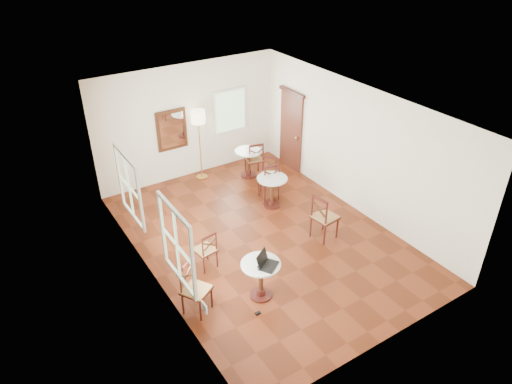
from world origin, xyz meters
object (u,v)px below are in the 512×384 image
at_px(cafe_table_back, 248,160).
at_px(navy_mug, 262,255).
at_px(chair_mid_b, 324,217).
at_px(power_adapter, 258,313).
at_px(cafe_table_near, 261,276).
at_px(chair_mid_a, 269,181).
at_px(mouse, 259,267).
at_px(water_glass, 259,261).
at_px(laptop, 266,263).
at_px(chair_near_b, 195,289).
at_px(cafe_table_mid, 272,189).
at_px(chair_near_a, 206,250).
at_px(chair_back_a, 254,159).
at_px(chair_back_b, 269,174).
at_px(floor_lamp, 198,121).

distance_m(cafe_table_back, navy_mug, 4.49).
distance_m(chair_mid_b, power_adapter, 2.74).
bearing_deg(cafe_table_near, chair_mid_a, 53.47).
relative_size(chair_mid_b, mouse, 10.71).
xyz_separation_m(chair_mid_b, water_glass, (-2.15, -0.78, 0.28)).
bearing_deg(power_adapter, laptop, 38.11).
distance_m(chair_mid_a, laptop, 3.56).
xyz_separation_m(cafe_table_near, chair_near_b, (-1.16, 0.32, 0.01)).
distance_m(cafe_table_mid, water_glass, 3.15).
bearing_deg(mouse, power_adapter, -140.63).
bearing_deg(cafe_table_back, laptop, -117.99).
distance_m(cafe_table_near, water_glass, 0.34).
bearing_deg(laptop, cafe_table_back, 28.83).
distance_m(cafe_table_near, chair_mid_b, 2.28).
relative_size(chair_near_a, chair_mid_a, 0.86).
bearing_deg(chair_mid_b, cafe_table_near, 102.95).
relative_size(chair_back_a, navy_mug, 8.10).
height_order(chair_back_b, laptop, laptop).
bearing_deg(laptop, chair_mid_b, -9.87).
relative_size(chair_near_b, laptop, 2.09).
bearing_deg(cafe_table_back, power_adapter, -119.97).
xyz_separation_m(floor_lamp, mouse, (-1.24, -4.73, -0.82)).
height_order(chair_back_a, laptop, laptop).
bearing_deg(mouse, laptop, -22.17).
bearing_deg(chair_near_b, navy_mug, -39.11).
distance_m(navy_mug, water_glass, 0.16).
bearing_deg(chair_back_b, navy_mug, -80.31).
bearing_deg(cafe_table_near, water_glass, 121.21).
xyz_separation_m(cafe_table_back, chair_mid_a, (-0.18, -1.25, 0.03)).
height_order(chair_mid_a, chair_mid_b, chair_mid_b).
distance_m(chair_back_b, power_adapter, 4.42).
bearing_deg(chair_near_a, mouse, 96.12).
relative_size(cafe_table_near, floor_lamp, 0.40).
relative_size(chair_back_b, navy_mug, 7.09).
xyz_separation_m(cafe_table_near, laptop, (0.05, -0.10, 0.35)).
relative_size(cafe_table_mid, navy_mug, 6.31).
xyz_separation_m(cafe_table_near, floor_lamp, (1.16, 4.65, 1.13)).
relative_size(chair_mid_b, navy_mug, 8.83).
bearing_deg(cafe_table_mid, chair_back_a, 72.84).
bearing_deg(navy_mug, chair_near_b, 171.66).
distance_m(cafe_table_near, chair_near_a, 1.36).
bearing_deg(chair_mid_b, navy_mug, 100.67).
distance_m(chair_near_a, chair_back_b, 3.36).
bearing_deg(cafe_table_back, water_glass, -119.41).
height_order(floor_lamp, navy_mug, floor_lamp).
bearing_deg(chair_mid_a, cafe_table_near, 63.11).
xyz_separation_m(chair_near_a, navy_mug, (0.56, -1.15, 0.39)).
relative_size(cafe_table_near, cafe_table_back, 1.02).
xyz_separation_m(cafe_table_back, chair_near_a, (-2.71, -2.78, -0.04)).
bearing_deg(laptop, chair_back_a, 26.84).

